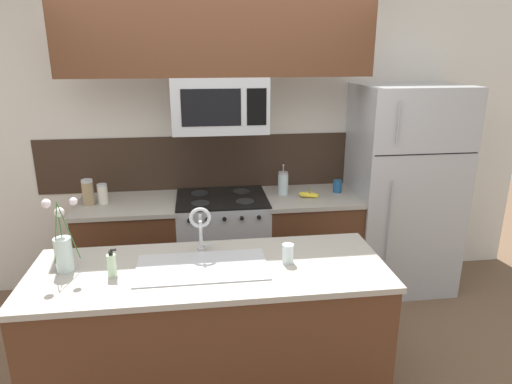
{
  "coord_description": "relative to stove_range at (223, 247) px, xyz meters",
  "views": [
    {
      "loc": [
        -0.19,
        -2.76,
        2.13
      ],
      "look_at": [
        0.21,
        0.27,
        1.16
      ],
      "focal_mm": 32.0,
      "sensor_mm": 36.0,
      "label": 1
    }
  ],
  "objects": [
    {
      "name": "ground_plane",
      "position": [
        -0.0,
        -0.9,
        -0.46
      ],
      "size": [
        10.0,
        10.0,
        0.0
      ],
      "primitive_type": "plane",
      "color": "brown"
    },
    {
      "name": "rear_partition",
      "position": [
        0.3,
        0.38,
        0.84
      ],
      "size": [
        5.2,
        0.1,
        2.6
      ],
      "primitive_type": "cube",
      "color": "silver",
      "rests_on": "ground"
    },
    {
      "name": "splash_band",
      "position": [
        -0.0,
        0.32,
        0.69
      ],
      "size": [
        3.14,
        0.01,
        0.48
      ],
      "primitive_type": "cube",
      "color": "#332319",
      "rests_on": "rear_partition"
    },
    {
      "name": "back_counter_left",
      "position": [
        -0.78,
        0.0,
        -0.01
      ],
      "size": [
        0.83,
        0.65,
        0.91
      ],
      "color": "#4C2B19",
      "rests_on": "ground"
    },
    {
      "name": "back_counter_right",
      "position": [
        0.77,
        0.0,
        -0.01
      ],
      "size": [
        0.82,
        0.65,
        0.91
      ],
      "color": "#4C2B19",
      "rests_on": "ground"
    },
    {
      "name": "stove_range",
      "position": [
        0.0,
        0.0,
        0.0
      ],
      "size": [
        0.76,
        0.64,
        0.93
      ],
      "color": "#A8AAAF",
      "rests_on": "ground"
    },
    {
      "name": "microwave",
      "position": [
        0.0,
        -0.02,
        1.24
      ],
      "size": [
        0.74,
        0.4,
        0.43
      ],
      "color": "#A8AAAF"
    },
    {
      "name": "upper_cabinet_band",
      "position": [
        -0.01,
        -0.05,
        1.76
      ],
      "size": [
        2.34,
        0.34,
        0.6
      ],
      "primitive_type": "cube",
      "color": "#4C2B19"
    },
    {
      "name": "refrigerator",
      "position": [
        1.61,
        0.02,
        0.46
      ],
      "size": [
        0.9,
        0.74,
        1.84
      ],
      "color": "#A8AAAF",
      "rests_on": "ground"
    },
    {
      "name": "storage_jar_tall",
      "position": [
        -1.08,
        -0.01,
        0.55
      ],
      "size": [
        0.09,
        0.09,
        0.21
      ],
      "color": "#997F5B",
      "rests_on": "back_counter_left"
    },
    {
      "name": "storage_jar_medium",
      "position": [
        -0.97,
        0.01,
        0.53
      ],
      "size": [
        0.08,
        0.08,
        0.16
      ],
      "color": "silver",
      "rests_on": "back_counter_left"
    },
    {
      "name": "banana_bunch",
      "position": [
        0.74,
        -0.06,
        0.47
      ],
      "size": [
        0.19,
        0.12,
        0.08
      ],
      "color": "yellow",
      "rests_on": "back_counter_right"
    },
    {
      "name": "french_press",
      "position": [
        0.54,
        0.06,
        0.55
      ],
      "size": [
        0.09,
        0.09,
        0.27
      ],
      "color": "silver",
      "rests_on": "back_counter_right"
    },
    {
      "name": "coffee_tin",
      "position": [
        1.02,
        0.05,
        0.5
      ],
      "size": [
        0.08,
        0.08,
        0.11
      ],
      "primitive_type": "cylinder",
      "color": "#1E5184",
      "rests_on": "back_counter_right"
    },
    {
      "name": "island_counter",
      "position": [
        -0.15,
        -1.25,
        -0.01
      ],
      "size": [
        2.07,
        0.76,
        0.91
      ],
      "color": "#4C2B19",
      "rests_on": "ground"
    },
    {
      "name": "kitchen_sink",
      "position": [
        -0.19,
        -1.25,
        0.38
      ],
      "size": [
        0.76,
        0.4,
        0.16
      ],
      "color": "#ADAFB5",
      "rests_on": "island_counter"
    },
    {
      "name": "sink_faucet",
      "position": [
        -0.19,
        -1.05,
        0.65
      ],
      "size": [
        0.14,
        0.14,
        0.31
      ],
      "color": "#B7BABF",
      "rests_on": "island_counter"
    },
    {
      "name": "dish_soap_bottle",
      "position": [
        -0.69,
        -1.29,
        0.52
      ],
      "size": [
        0.06,
        0.05,
        0.16
      ],
      "color": "beige",
      "rests_on": "island_counter"
    },
    {
      "name": "drinking_glass",
      "position": [
        0.32,
        -1.25,
        0.51
      ],
      "size": [
        0.07,
        0.07,
        0.12
      ],
      "color": "silver",
      "rests_on": "island_counter"
    },
    {
      "name": "flower_vase",
      "position": [
        -0.97,
        -1.18,
        0.57
      ],
      "size": [
        0.18,
        0.15,
        0.45
      ],
      "color": "silver",
      "rests_on": "island_counter"
    }
  ]
}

